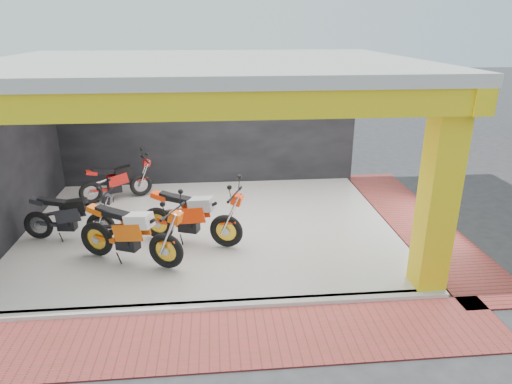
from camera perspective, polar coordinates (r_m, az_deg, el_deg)
The scene contains 15 objects.
ground at distance 8.54m, azimuth -5.79°, elevation -10.44°, with size 80.00×80.00×0.00m, color #2D2D30.
showroom_floor at distance 10.29m, azimuth -5.78°, elevation -4.51°, with size 8.00×6.00×0.10m, color white.
showroom_ceiling at distance 9.38m, azimuth -6.56°, elevation 15.60°, with size 8.40×6.40×0.20m, color beige.
back_wall at distance 12.71m, azimuth -6.02°, elevation 8.40°, with size 8.20×0.20×3.50m, color black.
left_wall at distance 10.60m, azimuth -28.92°, elevation 3.54°, with size 0.20×6.20×3.50m, color black.
corner_column at distance 7.94m, azimuth 21.85°, elevation -0.32°, with size 0.50×0.50×3.50m, color yellow.
header_beam_front at distance 6.43m, azimuth -6.86°, elevation 10.77°, with size 8.40×0.30×0.40m, color yellow.
header_beam_right at distance 10.15m, azimuth 17.39°, elevation 13.49°, with size 0.30×6.40×0.40m, color yellow.
floor_kerb at distance 7.65m, azimuth -5.82°, elevation -14.01°, with size 8.00×0.20×0.10m, color white.
paver_front at distance 7.04m, azimuth -5.83°, elevation -17.82°, with size 9.00×1.40×0.03m, color maroon.
paver_right at distance 11.29m, azimuth 19.41°, elevation -3.49°, with size 1.40×7.00×0.03m, color maroon.
moto_hero at distance 8.37m, azimuth -11.32°, elevation -5.17°, with size 2.31×0.86×1.41m, color #F55B0A, non-canonical shape.
moto_row_a at distance 9.00m, azimuth -3.78°, elevation -2.95°, with size 2.30×0.85×1.40m, color #FF380A, non-canonical shape.
moto_row_b at distance 9.84m, azimuth -19.01°, elevation -2.52°, with size 2.03×0.75×1.24m, color black, non-canonical shape.
moto_row_d at distance 12.13m, azimuth -14.29°, elevation 2.10°, with size 1.93×0.71×1.18m, color #AD1612, non-canonical shape.
Camera 1 is at (0.17, -7.34, 4.35)m, focal length 32.00 mm.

